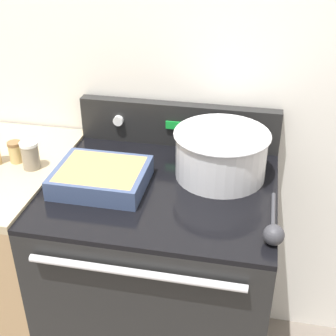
{
  "coord_description": "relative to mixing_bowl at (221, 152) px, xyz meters",
  "views": [
    {
      "loc": [
        0.3,
        -1.0,
        1.8
      ],
      "look_at": [
        0.02,
        0.36,
        1.0
      ],
      "focal_mm": 50.0,
      "sensor_mm": 36.0,
      "label": 1
    }
  ],
  "objects": [
    {
      "name": "spice_jar_brown_cap",
      "position": [
        -0.75,
        -0.07,
        -0.04
      ],
      "size": [
        0.05,
        0.05,
        0.08
      ],
      "color": "tan",
      "rests_on": "side_counter"
    },
    {
      "name": "kitchen_wall",
      "position": [
        -0.19,
        0.28,
        0.22
      ],
      "size": [
        8.0,
        0.05,
        2.5
      ],
      "color": "silver",
      "rests_on": "ground_plane"
    },
    {
      "name": "spice_jar_white_cap",
      "position": [
        -0.67,
        -0.11,
        -0.03
      ],
      "size": [
        0.07,
        0.07,
        0.1
      ],
      "color": "gray",
      "rests_on": "side_counter"
    },
    {
      "name": "casserole_dish",
      "position": [
        -0.39,
        -0.15,
        -0.06
      ],
      "size": [
        0.31,
        0.26,
        0.07
      ],
      "color": "#38476B",
      "rests_on": "stove_range"
    },
    {
      "name": "stove_range",
      "position": [
        -0.19,
        -0.11,
        -0.56
      ],
      "size": [
        0.8,
        0.72,
        0.94
      ],
      "color": "black",
      "rests_on": "ground_plane"
    },
    {
      "name": "side_counter",
      "position": [
        -0.85,
        -0.11,
        -0.56
      ],
      "size": [
        0.52,
        0.69,
        0.95
      ],
      "color": "tan",
      "rests_on": "ground_plane"
    },
    {
      "name": "mixing_bowl",
      "position": [
        0.0,
        0.0,
        0.0
      ],
      "size": [
        0.34,
        0.34,
        0.17
      ],
      "color": "silver",
      "rests_on": "stove_range"
    },
    {
      "name": "control_panel",
      "position": [
        -0.19,
        0.21,
        -0.01
      ],
      "size": [
        0.8,
        0.07,
        0.17
      ],
      "color": "black",
      "rests_on": "stove_range"
    },
    {
      "name": "ladle",
      "position": [
        0.19,
        -0.33,
        -0.07
      ],
      "size": [
        0.06,
        0.28,
        0.06
      ],
      "color": "#333338",
      "rests_on": "stove_range"
    }
  ]
}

